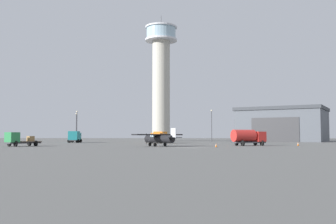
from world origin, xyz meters
TOP-DOWN VIEW (x-y plane):
  - ground_plane at (0.00, 0.00)m, footprint 400.00×400.00m
  - control_tower at (-7.14, 69.48)m, footprint 11.11×11.11m
  - hangar at (31.59, 58.99)m, footprint 32.22×29.99m
  - airplane_black at (-4.59, 5.11)m, footprint 8.64×8.52m
  - truck_box_teal at (-28.38, 37.63)m, footprint 3.39×6.25m
  - truck_flatbed_green at (-29.13, 4.57)m, footprint 5.41×6.06m
  - truck_fuel_tanker_red at (11.67, 10.42)m, footprint 6.79×4.64m
  - truck_box_orange at (-5.89, 30.93)m, footprint 4.07×6.20m
  - light_post_west at (8.82, 53.30)m, footprint 0.44×0.44m
  - light_post_east at (-31.42, 50.24)m, footprint 0.44×0.44m
  - light_post_north at (-31.66, 51.76)m, footprint 0.44×0.44m
  - traffic_cone_near_left at (20.63, 9.41)m, footprint 0.36×0.36m
  - traffic_cone_near_right at (4.81, 1.41)m, footprint 0.36×0.36m

SIDE VIEW (x-z plane):
  - ground_plane at x=0.00m, z-range 0.00..0.00m
  - traffic_cone_near_right at x=4.81m, z-range 0.00..0.61m
  - traffic_cone_near_left at x=20.63m, z-range 0.00..0.68m
  - truck_flatbed_green at x=-29.13m, z-range -0.03..2.42m
  - airplane_black at x=-4.59m, z-range -0.10..3.03m
  - truck_box_orange at x=-5.89m, z-range 0.18..3.02m
  - truck_fuel_tanker_red at x=11.67m, z-range 0.18..3.17m
  - truck_box_teal at x=-28.38m, z-range 0.18..3.17m
  - light_post_east at x=-31.42m, z-range 0.83..9.36m
  - hangar at x=31.59m, z-range 0.02..10.54m
  - light_post_north at x=-31.66m, z-range 0.84..10.15m
  - light_post_west at x=8.82m, z-range 0.85..10.48m
  - control_tower at x=-7.14m, z-range 1.41..45.34m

